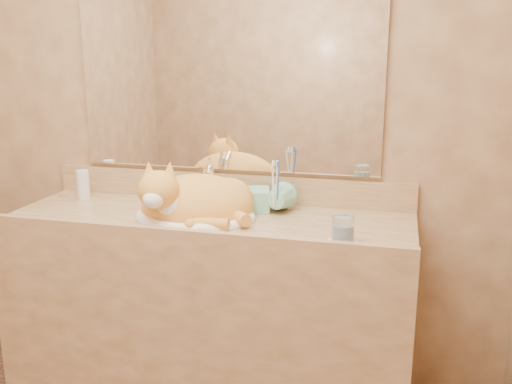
% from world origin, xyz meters
% --- Properties ---
extents(wall_back, '(2.40, 0.02, 2.50)m').
position_xyz_m(wall_back, '(0.00, 1.00, 1.25)').
color(wall_back, brown).
rests_on(wall_back, ground).
extents(vanity_counter, '(1.60, 0.55, 0.85)m').
position_xyz_m(vanity_counter, '(0.00, 0.72, 0.42)').
color(vanity_counter, olive).
rests_on(vanity_counter, floor).
extents(mirror, '(1.30, 0.02, 0.80)m').
position_xyz_m(mirror, '(0.00, 0.99, 1.39)').
color(mirror, white).
rests_on(mirror, wall_back).
extents(sink_basin, '(0.54, 0.48, 0.15)m').
position_xyz_m(sink_basin, '(-0.05, 0.70, 0.92)').
color(sink_basin, white).
rests_on(sink_basin, vanity_counter).
extents(faucet, '(0.09, 0.14, 0.19)m').
position_xyz_m(faucet, '(-0.05, 0.89, 0.94)').
color(faucet, white).
rests_on(faucet, vanity_counter).
extents(cat, '(0.52, 0.46, 0.24)m').
position_xyz_m(cat, '(-0.05, 0.69, 0.93)').
color(cat, orange).
rests_on(cat, sink_basin).
extents(soap_dispenser, '(0.11, 0.11, 0.20)m').
position_xyz_m(soap_dispenser, '(0.18, 0.81, 0.95)').
color(soap_dispenser, '#7FCCAE').
rests_on(soap_dispenser, vanity_counter).
extents(toothbrush_cup, '(0.13, 0.13, 0.11)m').
position_xyz_m(toothbrush_cup, '(0.25, 0.81, 0.90)').
color(toothbrush_cup, '#7FCCAE').
rests_on(toothbrush_cup, vanity_counter).
extents(toothbrushes, '(0.04, 0.04, 0.23)m').
position_xyz_m(toothbrushes, '(0.25, 0.81, 0.98)').
color(toothbrushes, silver).
rests_on(toothbrushes, toothbrush_cup).
extents(saucer, '(0.10, 0.10, 0.01)m').
position_xyz_m(saucer, '(0.55, 0.53, 0.85)').
color(saucer, white).
rests_on(saucer, vanity_counter).
extents(water_glass, '(0.08, 0.08, 0.09)m').
position_xyz_m(water_glass, '(0.55, 0.53, 0.90)').
color(water_glass, white).
rests_on(water_glass, saucer).
extents(lotion_bottle, '(0.05, 0.05, 0.13)m').
position_xyz_m(lotion_bottle, '(-0.62, 0.86, 0.91)').
color(lotion_bottle, silver).
rests_on(lotion_bottle, vanity_counter).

